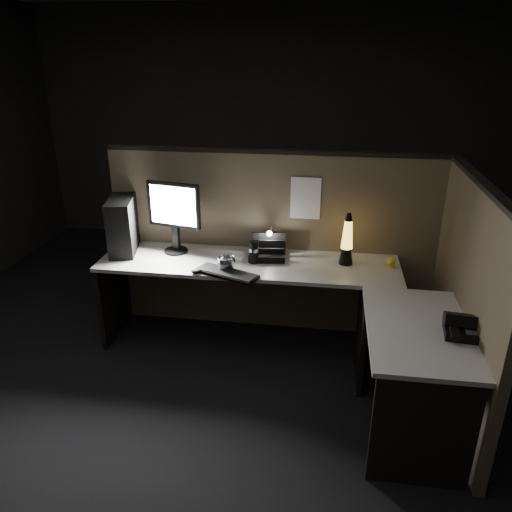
# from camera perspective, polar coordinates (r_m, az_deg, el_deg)

# --- Properties ---
(floor) EXTENTS (6.00, 6.00, 0.00)m
(floor) POSITION_cam_1_polar(r_m,az_deg,el_deg) (3.68, 0.04, -15.06)
(floor) COLOR black
(floor) RESTS_ON ground
(room_shell) EXTENTS (6.00, 6.00, 6.00)m
(room_shell) POSITION_cam_1_polar(r_m,az_deg,el_deg) (2.97, 0.05, 10.35)
(room_shell) COLOR silver
(room_shell) RESTS_ON ground
(partition_back) EXTENTS (2.66, 0.06, 1.50)m
(partition_back) POSITION_cam_1_polar(r_m,az_deg,el_deg) (4.11, 1.91, 1.32)
(partition_back) COLOR brown
(partition_back) RESTS_ON ground
(partition_right) EXTENTS (0.06, 1.66, 1.50)m
(partition_right) POSITION_cam_1_polar(r_m,az_deg,el_deg) (3.46, 22.78, -5.05)
(partition_right) COLOR brown
(partition_right) RESTS_ON ground
(desk) EXTENTS (2.60, 1.60, 0.73)m
(desk) POSITION_cam_1_polar(r_m,az_deg,el_deg) (3.56, 3.51, -5.40)
(desk) COLOR beige
(desk) RESTS_ON ground
(pc_tower) EXTENTS (0.27, 0.44, 0.43)m
(pc_tower) POSITION_cam_1_polar(r_m,az_deg,el_deg) (4.10, -15.00, 3.40)
(pc_tower) COLOR black
(pc_tower) RESTS_ON desk
(monitor) EXTENTS (0.44, 0.19, 0.57)m
(monitor) POSITION_cam_1_polar(r_m,az_deg,el_deg) (3.96, -9.36, 5.13)
(monitor) COLOR black
(monitor) RESTS_ON desk
(keyboard) EXTENTS (0.49, 0.32, 0.02)m
(keyboard) POSITION_cam_1_polar(r_m,az_deg,el_deg) (3.62, -3.34, -2.02)
(keyboard) COLOR black
(keyboard) RESTS_ON desk
(mouse) EXTENTS (0.10, 0.08, 0.03)m
(mouse) POSITION_cam_1_polar(r_m,az_deg,el_deg) (3.66, -6.77, -1.73)
(mouse) COLOR black
(mouse) RESTS_ON desk
(clip_lamp) EXTENTS (0.04, 0.16, 0.21)m
(clip_lamp) POSITION_cam_1_polar(r_m,az_deg,el_deg) (3.95, 1.64, 2.01)
(clip_lamp) COLOR silver
(clip_lamp) RESTS_ON desk
(organizer) EXTENTS (0.29, 0.26, 0.20)m
(organizer) POSITION_cam_1_polar(r_m,az_deg,el_deg) (3.90, 1.34, 0.48)
(organizer) COLOR black
(organizer) RESTS_ON desk
(lava_lamp) EXTENTS (0.11, 0.11, 0.40)m
(lava_lamp) POSITION_cam_1_polar(r_m,az_deg,el_deg) (3.80, 10.35, 1.47)
(lava_lamp) COLOR black
(lava_lamp) RESTS_ON desk
(travel_mug) EXTENTS (0.08, 0.08, 0.17)m
(travel_mug) POSITION_cam_1_polar(r_m,az_deg,el_deg) (3.79, -0.24, 0.46)
(travel_mug) COLOR black
(travel_mug) RESTS_ON desk
(steel_mug) EXTENTS (0.16, 0.16, 0.11)m
(steel_mug) POSITION_cam_1_polar(r_m,az_deg,el_deg) (3.67, -3.41, -0.91)
(steel_mug) COLOR silver
(steel_mug) RESTS_ON desk
(figurine) EXTENTS (0.06, 0.06, 0.06)m
(figurine) POSITION_cam_1_polar(r_m,az_deg,el_deg) (3.84, 15.18, -0.58)
(figurine) COLOR yellow
(figurine) RESTS_ON desk
(pinned_paper) EXTENTS (0.23, 0.00, 0.33)m
(pinned_paper) POSITION_cam_1_polar(r_m,az_deg,el_deg) (3.92, 5.68, 6.57)
(pinned_paper) COLOR white
(pinned_paper) RESTS_ON partition_back
(desk_phone) EXTENTS (0.23, 0.24, 0.13)m
(desk_phone) POSITION_cam_1_polar(r_m,az_deg,el_deg) (3.12, 22.59, -7.48)
(desk_phone) COLOR black
(desk_phone) RESTS_ON desk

